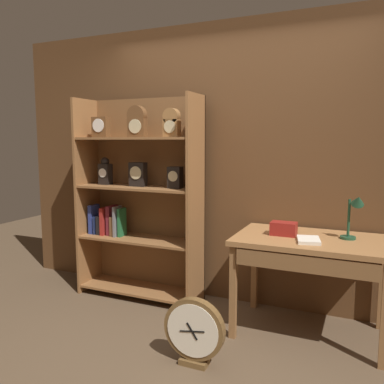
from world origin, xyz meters
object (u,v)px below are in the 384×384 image
object	(u,v)px
bookshelf	(138,197)
toolbox_small	(284,229)
workbench	(310,250)
desk_lamp	(354,213)
round_clock_large	(194,331)
open_repair_manual	(309,240)

from	to	relation	value
bookshelf	toolbox_small	distance (m)	1.44
workbench	toolbox_small	bearing A→B (deg)	172.58
bookshelf	desk_lamp	bearing A→B (deg)	-2.82
workbench	desk_lamp	world-z (taller)	desk_lamp
desk_lamp	round_clock_large	distance (m)	1.46
toolbox_small	bookshelf	bearing A→B (deg)	174.30
desk_lamp	bookshelf	bearing A→B (deg)	177.18
bookshelf	open_repair_manual	distance (m)	1.67
workbench	round_clock_large	xyz separation A→B (m)	(-0.65, -0.76, -0.44)
workbench	open_repair_manual	xyz separation A→B (m)	(-0.00, -0.10, 0.10)
bookshelf	open_repair_manual	size ratio (longest dim) A/B	8.76
open_repair_manual	round_clock_large	distance (m)	1.07
bookshelf	round_clock_large	distance (m)	1.55
workbench	round_clock_large	distance (m)	1.09
toolbox_small	open_repair_manual	xyz separation A→B (m)	(0.21, -0.13, -0.04)
round_clock_large	open_repair_manual	bearing A→B (deg)	45.40
workbench	desk_lamp	bearing A→B (deg)	14.20
workbench	desk_lamp	size ratio (longest dim) A/B	3.16
bookshelf	desk_lamp	xyz separation A→B (m)	(1.94, -0.10, 0.01)
workbench	round_clock_large	size ratio (longest dim) A/B	2.44
workbench	toolbox_small	size ratio (longest dim) A/B	5.77
desk_lamp	round_clock_large	size ratio (longest dim) A/B	0.77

